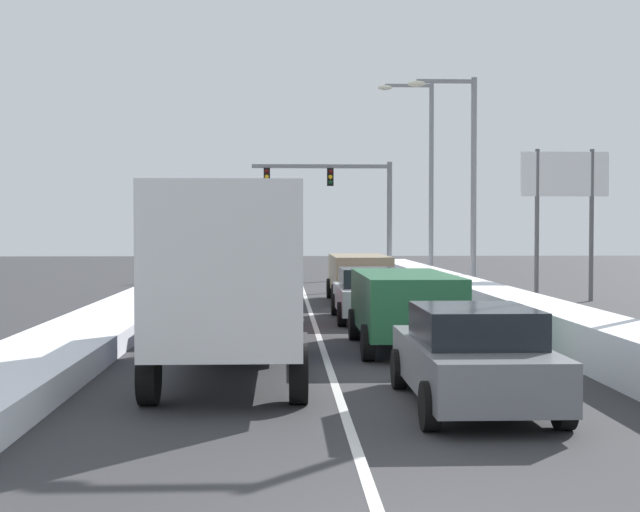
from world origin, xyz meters
The scene contains 17 objects.
ground_plane centered at (0.00, 16.35, 0.00)m, with size 120.00×120.00×0.00m, color #333335.
lane_stripe_between_right_lane_and_center_lane centered at (0.00, 20.44, 0.00)m, with size 0.14×44.97×0.01m, color silver.
snow_bank_right_shoulder centered at (5.30, 20.44, 0.45)m, with size 1.43×44.97×0.89m, color white.
snow_bank_left_shoulder centered at (-5.30, 20.44, 0.24)m, with size 2.12×44.97×0.48m, color white.
sedan_gray_right_lane_nearest centered at (1.93, 5.77, 0.76)m, with size 2.00×4.50×1.51m.
suv_green_right_lane_second centered at (1.78, 12.14, 1.02)m, with size 2.16×4.90×1.67m.
sedan_silver_right_lane_third centered at (1.60, 18.31, 0.76)m, with size 2.00×4.50×1.51m.
suv_tan_right_lane_fourth centered at (1.88, 24.78, 1.02)m, with size 2.16×4.90×1.67m.
box_truck_center_lane_nearest centered at (-1.77, 8.56, 1.90)m, with size 2.53×7.20×3.36m.
suv_maroon_center_lane_second centered at (-1.89, 16.15, 1.02)m, with size 2.16×4.90×1.67m.
sedan_charcoal_center_lane_third centered at (-1.87, 22.29, 0.76)m, with size 2.00×4.50×1.51m.
sedan_white_center_lane_fourth centered at (-1.76, 29.27, 0.76)m, with size 2.00×4.50×1.51m.
traffic_light_gantry centered at (2.57, 40.87, 4.50)m, with size 7.54×0.47×6.20m.
street_lamp_right_near centered at (6.10, 10.22, 4.80)m, with size 2.66×0.36×8.00m.
street_lamp_right_mid centered at (6.04, 26.58, 4.99)m, with size 2.66×0.36×8.35m.
street_lamp_right_far centered at (5.82, 34.75, 5.57)m, with size 2.66×0.36×9.47m.
roadside_sign_right centered at (9.31, 24.73, 4.02)m, with size 3.20×0.16×5.50m.
Camera 1 is at (-0.89, -7.41, 2.68)m, focal length 50.55 mm.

